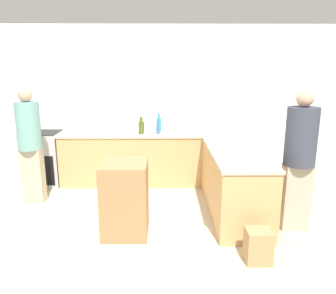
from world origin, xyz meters
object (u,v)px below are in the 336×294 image
Objects in this scene: island_table at (125,198)px; water_bottle_blue at (158,128)px; olive_oil_bottle at (141,127)px; person_at_peninsula at (299,157)px; mixing_bowl at (238,153)px; paper_bag at (258,246)px; person_by_range at (30,142)px; vinegar_bottle_clear at (131,127)px; range_oven at (43,158)px; dish_soap_bottle at (159,124)px; hot_sauce_bottle at (142,127)px.

water_bottle_blue is (0.37, 1.73, 0.54)m from island_table.
person_at_peninsula is (2.02, -1.61, -0.08)m from olive_oil_bottle.
mixing_bowl is 1.98m from olive_oil_bottle.
island_table reaches higher than paper_bag.
person_by_range is at bearing -158.43° from water_bottle_blue.
island_table is 2.89× the size of vinegar_bottle_clear.
mixing_bowl is at bearing -14.84° from person_by_range.
island_table is at bearing -177.49° from person_at_peninsula.
range_oven is 3.45m from mixing_bowl.
dish_soap_bottle is (0.38, 1.96, 0.58)m from island_table.
vinegar_bottle_clear is at bearing -140.32° from hot_sauce_bottle.
hot_sauce_bottle is (-1.31, 1.61, 0.05)m from mixing_bowl.
range_oven is at bearing 132.24° from island_table.
dish_soap_bottle is at bearing 132.74° from person_at_peninsula.
paper_bag is at bearing -56.77° from vinegar_bottle_clear.
paper_bag is at bearing -61.22° from hot_sauce_bottle.
paper_bag is (3.09, -2.45, -0.28)m from range_oven.
range_oven is at bearing -175.41° from dish_soap_bottle.
hot_sauce_bottle reaches higher than island_table.
dish_soap_bottle is at bearing 120.27° from mixing_bowl.
person_by_range reaches higher than olive_oil_bottle.
olive_oil_bottle is (0.17, 0.01, -0.01)m from vinegar_bottle_clear.
dish_soap_bottle is 1.09× the size of olive_oil_bottle.
olive_oil_bottle is 2.59m from person_at_peninsula.
vinegar_bottle_clear is 0.87× the size of paper_bag.
dish_soap_bottle is 0.54m from vinegar_bottle_clear.
hot_sauce_bottle is 2.95m from paper_bag.
island_table is at bearing -170.86° from mixing_bowl.
mixing_bowl is 2.08m from vinegar_bottle_clear.
mixing_bowl is 1.08× the size of paper_bag.
island_table is 1.79m from vinegar_bottle_clear.
range_oven is at bearing 176.85° from olive_oil_bottle.
person_by_range reaches higher than water_bottle_blue.
water_bottle_blue is at bearing 124.23° from mixing_bowl.
person_at_peninsula is at bearing 48.49° from paper_bag.
dish_soap_bottle reaches higher than olive_oil_bottle.
hot_sauce_bottle is 0.15× the size of person_at_peninsula.
island_table is 3.54× the size of hot_sauce_bottle.
vinegar_bottle_clear is at bearing -149.86° from dish_soap_bottle.
person_by_range reaches higher than vinegar_bottle_clear.
vinegar_bottle_clear is 0.46m from water_bottle_blue.
mixing_bowl is 1.82m from water_bottle_blue.
range_oven is at bearing 141.57° from paper_bag.
vinegar_bottle_clear is at bearing 92.76° from island_table.
dish_soap_bottle reaches higher than range_oven.
dish_soap_bottle reaches higher than paper_bag.
paper_bag is at bearing -59.88° from olive_oil_bottle.
olive_oil_bottle is 2.85m from paper_bag.
vinegar_bottle_clear is 1.36× the size of water_bottle_blue.
island_table is 1.85m from water_bottle_blue.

